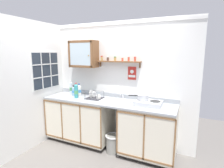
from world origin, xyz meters
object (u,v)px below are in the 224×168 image
warning_sign (132,73)px  hot_plate_stove (149,103)px  sink (116,102)px  bottle_detergent_teal_2 (76,91)px  bottle_water_blue_3 (74,91)px  dish_rack (94,97)px  saucepan (143,97)px  wall_cabinet (84,54)px  trash_bin (113,143)px  mug (98,97)px  bottle_opaque_white_0 (79,91)px  bottle_water_clear_1 (71,88)px

warning_sign → hot_plate_stove: bearing=-35.1°
sink → bottle_detergent_teal_2: 0.85m
bottle_water_blue_3 → dish_rack: (0.50, -0.00, -0.07)m
saucepan → wall_cabinet: bearing=174.1°
hot_plate_stove → saucepan: (-0.11, 0.02, 0.09)m
dish_rack → warning_sign: bearing=21.9°
wall_cabinet → trash_bin: bearing=-21.1°
sink → hot_plate_stove: size_ratio=1.24×
warning_sign → trash_bin: warning_sign is taller
bottle_water_blue_3 → dish_rack: bottle_water_blue_3 is taller
hot_plate_stove → mug: size_ratio=4.10×
bottle_water_blue_3 → mug: (0.61, -0.02, -0.06)m
mug → wall_cabinet: 0.95m
saucepan → warning_sign: 0.54m
bottle_water_blue_3 → wall_cabinet: bearing=40.0°
mug → trash_bin: mug is taller
mug → dish_rack: bearing=169.5°
sink → mug: 0.37m
bottle_water_blue_3 → trash_bin: 1.33m
bottle_opaque_white_0 → trash_bin: bearing=-12.6°
hot_plate_stove → saucepan: bearing=168.3°
saucepan → dish_rack: (-0.98, -0.02, -0.10)m
sink → hot_plate_stove: (0.61, -0.01, 0.06)m
hot_plate_stove → bottle_water_clear_1: (-1.70, 0.07, 0.10)m
bottle_detergent_teal_2 → trash_bin: bearing=-4.1°
warning_sign → mug: bearing=-152.7°
mug → wall_cabinet: wall_cabinet is taller
bottle_detergent_teal_2 → warning_sign: size_ratio=1.22×
sink → hot_plate_stove: sink is taller
bottle_opaque_white_0 → warning_sign: bearing=13.0°
hot_plate_stove → bottle_water_blue_3: bottle_water_blue_3 is taller
saucepan → bottle_detergent_teal_2: bearing=-174.9°
bottle_detergent_teal_2 → sink: bearing=7.5°
warning_sign → trash_bin: bearing=-114.3°
dish_rack → trash_bin: size_ratio=0.90×
trash_bin → sink: bearing=93.5°
sink → dish_rack: (-0.48, -0.01, 0.05)m
bottle_opaque_white_0 → bottle_water_clear_1: bottle_water_clear_1 is taller
bottle_detergent_teal_2 → warning_sign: bearing=20.0°
bottle_water_blue_3 → mug: size_ratio=2.05×
sink → wall_cabinet: bearing=169.8°
saucepan → dish_rack: bearing=-179.1°
sink → bottle_water_clear_1: (-1.09, 0.06, 0.16)m
bottle_opaque_white_0 → trash_bin: bottle_opaque_white_0 is taller
bottle_detergent_teal_2 → bottle_water_blue_3: size_ratio=1.36×
sink → mug: bearing=-175.6°
bottle_detergent_teal_2 → dish_rack: bottle_detergent_teal_2 is taller
wall_cabinet → warning_sign: bearing=7.1°
mug → hot_plate_stove: bearing=0.8°
bottle_detergent_teal_2 → trash_bin: size_ratio=0.90×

